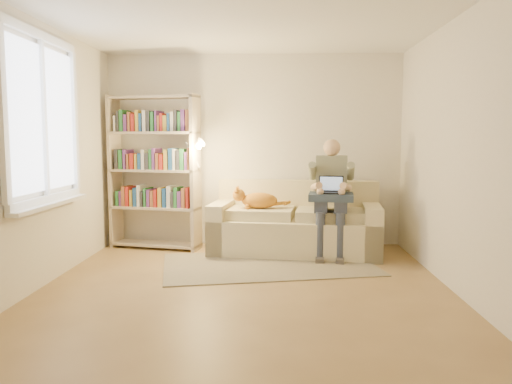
{
  "coord_description": "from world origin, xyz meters",
  "views": [
    {
      "loc": [
        0.29,
        -4.62,
        1.45
      ],
      "look_at": [
        0.08,
        1.0,
        0.86
      ],
      "focal_mm": 35.0,
      "sensor_mm": 36.0,
      "label": 1
    }
  ],
  "objects_px": {
    "person": "(331,190)",
    "bookshelf": "(155,164)",
    "laptop": "(330,189)",
    "sofa": "(295,227)",
    "cat": "(254,200)"
  },
  "relations": [
    {
      "from": "person",
      "to": "bookshelf",
      "type": "distance_m",
      "value": 2.33
    },
    {
      "from": "laptop",
      "to": "bookshelf",
      "type": "distance_m",
      "value": 2.32
    },
    {
      "from": "sofa",
      "to": "bookshelf",
      "type": "xyz_separation_m",
      "value": [
        -1.86,
        0.15,
        0.79
      ]
    },
    {
      "from": "cat",
      "to": "laptop",
      "type": "xyz_separation_m",
      "value": [
        0.93,
        -0.25,
        0.17
      ]
    },
    {
      "from": "laptop",
      "to": "bookshelf",
      "type": "relative_size",
      "value": 0.16
    },
    {
      "from": "person",
      "to": "bookshelf",
      "type": "bearing_deg",
      "value": 177.79
    },
    {
      "from": "laptop",
      "to": "sofa",
      "type": "bearing_deg",
      "value": 147.56
    },
    {
      "from": "sofa",
      "to": "person",
      "type": "height_order",
      "value": "person"
    },
    {
      "from": "sofa",
      "to": "cat",
      "type": "height_order",
      "value": "sofa"
    },
    {
      "from": "sofa",
      "to": "person",
      "type": "distance_m",
      "value": 0.69
    },
    {
      "from": "sofa",
      "to": "person",
      "type": "relative_size",
      "value": 1.53
    },
    {
      "from": "person",
      "to": "laptop",
      "type": "relative_size",
      "value": 4.48
    },
    {
      "from": "bookshelf",
      "to": "laptop",
      "type": "bearing_deg",
      "value": -0.01
    },
    {
      "from": "person",
      "to": "cat",
      "type": "distance_m",
      "value": 0.98
    },
    {
      "from": "cat",
      "to": "bookshelf",
      "type": "distance_m",
      "value": 1.42
    }
  ]
}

